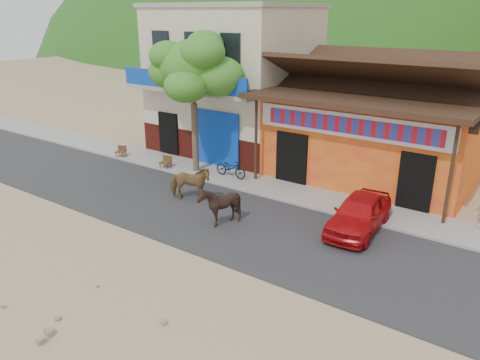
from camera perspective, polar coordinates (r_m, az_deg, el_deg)
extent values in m
plane|color=#9E825B|center=(14.32, -6.38, -8.80)|extent=(120.00, 120.00, 0.00)
cube|color=#28282B|center=(16.05, -0.45, -5.28)|extent=(60.00, 5.00, 0.04)
cube|color=gray|center=(18.75, 5.81, -1.42)|extent=(60.00, 2.00, 0.12)
cube|color=orange|center=(20.95, 16.26, 5.17)|extent=(8.00, 6.00, 3.60)
cube|color=beige|center=(24.05, -0.67, 11.92)|extent=(7.00, 6.00, 7.00)
imported|color=brown|center=(17.76, -6.12, -0.42)|extent=(1.74, 1.43, 1.35)
imported|color=black|center=(15.61, -2.48, -3.13)|extent=(1.64, 1.57, 1.41)
imported|color=red|center=(15.76, 14.31, -3.95)|extent=(1.63, 3.60, 1.20)
imported|color=black|center=(20.00, -1.12, 1.49)|extent=(1.56, 0.58, 0.81)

